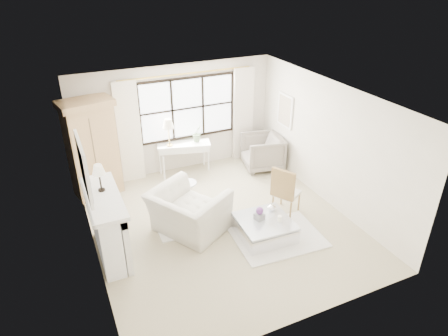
% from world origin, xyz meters
% --- Properties ---
extents(floor, '(5.50, 5.50, 0.00)m').
position_xyz_m(floor, '(0.00, 0.00, 0.00)').
color(floor, tan).
rests_on(floor, ground).
extents(ceiling, '(5.50, 5.50, 0.00)m').
position_xyz_m(ceiling, '(0.00, 0.00, 2.70)').
color(ceiling, white).
rests_on(ceiling, ground).
extents(wall_back, '(5.00, 0.00, 5.00)m').
position_xyz_m(wall_back, '(0.00, 2.75, 1.35)').
color(wall_back, beige).
rests_on(wall_back, ground).
extents(wall_front, '(5.00, 0.00, 5.00)m').
position_xyz_m(wall_front, '(0.00, -2.75, 1.35)').
color(wall_front, white).
rests_on(wall_front, ground).
extents(wall_left, '(0.00, 5.50, 5.50)m').
position_xyz_m(wall_left, '(-2.50, 0.00, 1.35)').
color(wall_left, silver).
rests_on(wall_left, ground).
extents(wall_right, '(0.00, 5.50, 5.50)m').
position_xyz_m(wall_right, '(2.50, 0.00, 1.35)').
color(wall_right, silver).
rests_on(wall_right, ground).
extents(window_pane, '(2.40, 0.02, 1.50)m').
position_xyz_m(window_pane, '(0.30, 2.73, 1.60)').
color(window_pane, white).
rests_on(window_pane, wall_back).
extents(window_frame, '(2.50, 0.04, 1.50)m').
position_xyz_m(window_frame, '(0.30, 2.72, 1.60)').
color(window_frame, black).
rests_on(window_frame, wall_back).
extents(curtain_rod, '(3.30, 0.04, 0.04)m').
position_xyz_m(curtain_rod, '(0.30, 2.67, 2.47)').
color(curtain_rod, gold).
rests_on(curtain_rod, wall_back).
extents(curtain_left, '(0.55, 0.10, 2.47)m').
position_xyz_m(curtain_left, '(-1.20, 2.65, 1.24)').
color(curtain_left, white).
rests_on(curtain_left, ground).
extents(curtain_right, '(0.55, 0.10, 2.47)m').
position_xyz_m(curtain_right, '(1.80, 2.65, 1.24)').
color(curtain_right, silver).
rests_on(curtain_right, ground).
extents(fireplace, '(0.58, 1.66, 1.26)m').
position_xyz_m(fireplace, '(-2.27, 0.00, 0.65)').
color(fireplace, silver).
rests_on(fireplace, ground).
extents(mirror_frame, '(0.05, 1.15, 0.95)m').
position_xyz_m(mirror_frame, '(-2.47, 0.00, 1.84)').
color(mirror_frame, silver).
rests_on(mirror_frame, wall_left).
extents(mirror_glass, '(0.02, 1.00, 0.80)m').
position_xyz_m(mirror_glass, '(-2.44, 0.00, 1.84)').
color(mirror_glass, silver).
rests_on(mirror_glass, wall_left).
extents(art_frame, '(0.04, 0.62, 0.82)m').
position_xyz_m(art_frame, '(2.47, 1.70, 1.55)').
color(art_frame, white).
rests_on(art_frame, wall_right).
extents(art_canvas, '(0.01, 0.52, 0.72)m').
position_xyz_m(art_canvas, '(2.45, 1.70, 1.55)').
color(art_canvas, '#C0B095').
rests_on(art_canvas, wall_right).
extents(mantel_lamp, '(0.22, 0.22, 0.51)m').
position_xyz_m(mantel_lamp, '(-2.23, 0.18, 1.65)').
color(mantel_lamp, black).
rests_on(mantel_lamp, fireplace).
extents(armoire, '(1.24, 0.91, 2.24)m').
position_xyz_m(armoire, '(-2.10, 2.36, 1.14)').
color(armoire, tan).
rests_on(armoire, floor).
extents(console_table, '(1.37, 0.77, 0.80)m').
position_xyz_m(console_table, '(0.07, 2.47, 0.40)').
color(console_table, white).
rests_on(console_table, floor).
extents(console_lamp, '(0.28, 0.28, 0.69)m').
position_xyz_m(console_lamp, '(-0.29, 2.49, 1.36)').
color(console_lamp, '#AF8A3D').
rests_on(console_lamp, console_table).
extents(orchid_plant, '(0.31, 0.30, 0.45)m').
position_xyz_m(orchid_plant, '(0.42, 2.45, 1.02)').
color(orchid_plant, '#58714B').
rests_on(orchid_plant, console_table).
extents(side_table, '(0.40, 0.40, 0.51)m').
position_xyz_m(side_table, '(-0.35, 1.08, 0.33)').
color(side_table, silver).
rests_on(side_table, floor).
extents(rug_left, '(1.63, 1.18, 0.03)m').
position_xyz_m(rug_left, '(-0.49, 0.42, 0.01)').
color(rug_left, white).
rests_on(rug_left, floor).
extents(rug_right, '(1.76, 1.37, 0.03)m').
position_xyz_m(rug_right, '(0.80, -0.87, 0.02)').
color(rug_right, silver).
rests_on(rug_right, floor).
extents(club_armchair, '(1.72, 1.78, 0.89)m').
position_xyz_m(club_armchair, '(-0.69, 0.08, 0.44)').
color(club_armchair, beige).
rests_on(club_armchair, floor).
extents(wingback_chair, '(1.15, 1.13, 0.88)m').
position_xyz_m(wingback_chair, '(1.98, 1.89, 0.44)').
color(wingback_chair, gray).
rests_on(wingback_chair, floor).
extents(french_chair, '(0.66, 0.66, 1.08)m').
position_xyz_m(french_chair, '(1.42, -0.15, 0.31)').
color(french_chair, olive).
rests_on(french_chair, floor).
extents(coffee_table, '(1.05, 1.05, 0.38)m').
position_xyz_m(coffee_table, '(0.58, -0.71, 0.18)').
color(coffee_table, silver).
rests_on(coffee_table, floor).
extents(planter_box, '(0.20, 0.20, 0.12)m').
position_xyz_m(planter_box, '(0.50, -0.64, 0.44)').
color(planter_box, slate).
rests_on(planter_box, coffee_table).
extents(planter_flowers, '(0.15, 0.15, 0.15)m').
position_xyz_m(planter_flowers, '(0.50, -0.64, 0.58)').
color(planter_flowers, '#623078').
rests_on(planter_flowers, planter_box).
extents(pillar_candle, '(0.08, 0.08, 0.12)m').
position_xyz_m(pillar_candle, '(0.82, -0.86, 0.44)').
color(pillar_candle, white).
rests_on(pillar_candle, coffee_table).
extents(coffee_vase, '(0.17, 0.17, 0.17)m').
position_xyz_m(coffee_vase, '(0.87, -0.47, 0.47)').
color(coffee_vase, white).
rests_on(coffee_vase, coffee_table).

